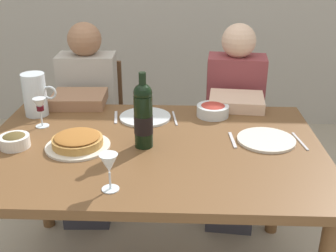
% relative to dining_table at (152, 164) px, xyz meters
% --- Properties ---
extents(dining_table, '(1.50, 1.00, 0.76)m').
position_rel_dining_table_xyz_m(dining_table, '(0.00, 0.00, 0.00)').
color(dining_table, brown).
rests_on(dining_table, ground).
extents(wine_bottle, '(0.08, 0.08, 0.33)m').
position_rel_dining_table_xyz_m(wine_bottle, '(-0.03, -0.01, 0.24)').
color(wine_bottle, black).
rests_on(wine_bottle, dining_table).
extents(water_pitcher, '(0.17, 0.12, 0.22)m').
position_rel_dining_table_xyz_m(water_pitcher, '(-0.62, 0.33, 0.19)').
color(water_pitcher, silver).
rests_on(water_pitcher, dining_table).
extents(baked_tart, '(0.28, 0.28, 0.06)m').
position_rel_dining_table_xyz_m(baked_tart, '(-0.32, -0.03, 0.12)').
color(baked_tart, silver).
rests_on(baked_tart, dining_table).
extents(salad_bowl, '(0.16, 0.16, 0.07)m').
position_rel_dining_table_xyz_m(salad_bowl, '(0.29, 0.36, 0.13)').
color(salad_bowl, silver).
rests_on(salad_bowl, dining_table).
extents(olive_bowl, '(0.13, 0.13, 0.06)m').
position_rel_dining_table_xyz_m(olive_bowl, '(-0.59, -0.04, 0.12)').
color(olive_bowl, white).
rests_on(olive_bowl, dining_table).
extents(wine_glass_left_diner, '(0.06, 0.06, 0.14)m').
position_rel_dining_table_xyz_m(wine_glass_left_diner, '(-0.54, 0.19, 0.20)').
color(wine_glass_left_diner, silver).
rests_on(wine_glass_left_diner, dining_table).
extents(wine_glass_right_diner, '(0.07, 0.07, 0.14)m').
position_rel_dining_table_xyz_m(wine_glass_right_diner, '(-0.12, -0.37, 0.19)').
color(wine_glass_right_diner, silver).
rests_on(wine_glass_right_diner, dining_table).
extents(dinner_plate_left_setting, '(0.26, 0.26, 0.01)m').
position_rel_dining_table_xyz_m(dinner_plate_left_setting, '(-0.06, 0.31, 0.10)').
color(dinner_plate_left_setting, silver).
rests_on(dinner_plate_left_setting, dining_table).
extents(dinner_plate_right_setting, '(0.26, 0.26, 0.01)m').
position_rel_dining_table_xyz_m(dinner_plate_right_setting, '(0.51, 0.06, 0.10)').
color(dinner_plate_right_setting, silver).
rests_on(dinner_plate_right_setting, dining_table).
extents(fork_left_setting, '(0.04, 0.16, 0.00)m').
position_rel_dining_table_xyz_m(fork_left_setting, '(-0.21, 0.31, 0.09)').
color(fork_left_setting, silver).
rests_on(fork_left_setting, dining_table).
extents(knife_left_setting, '(0.03, 0.18, 0.00)m').
position_rel_dining_table_xyz_m(knife_left_setting, '(0.09, 0.31, 0.09)').
color(knife_left_setting, silver).
rests_on(knife_left_setting, dining_table).
extents(knife_right_setting, '(0.03, 0.18, 0.00)m').
position_rel_dining_table_xyz_m(knife_right_setting, '(0.66, 0.06, 0.09)').
color(knife_right_setting, silver).
rests_on(knife_right_setting, dining_table).
extents(spoon_right_setting, '(0.02, 0.16, 0.00)m').
position_rel_dining_table_xyz_m(spoon_right_setting, '(0.36, 0.06, 0.09)').
color(spoon_right_setting, silver).
rests_on(spoon_right_setting, dining_table).
extents(chair_left, '(0.42, 0.42, 0.87)m').
position_rel_dining_table_xyz_m(chair_left, '(-0.45, 0.90, -0.17)').
color(chair_left, brown).
rests_on(chair_left, ground).
extents(diner_left, '(0.35, 0.51, 1.16)m').
position_rel_dining_table_xyz_m(diner_left, '(-0.45, 0.66, -0.05)').
color(diner_left, '#B7B2A8').
rests_on(diner_left, ground).
extents(chair_right, '(0.44, 0.44, 0.87)m').
position_rel_dining_table_xyz_m(chair_right, '(0.46, 0.89, -0.17)').
color(chair_right, brown).
rests_on(chair_right, ground).
extents(diner_right, '(0.37, 0.53, 1.16)m').
position_rel_dining_table_xyz_m(diner_right, '(0.44, 0.66, -0.05)').
color(diner_right, '#8E3D42').
rests_on(diner_right, ground).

